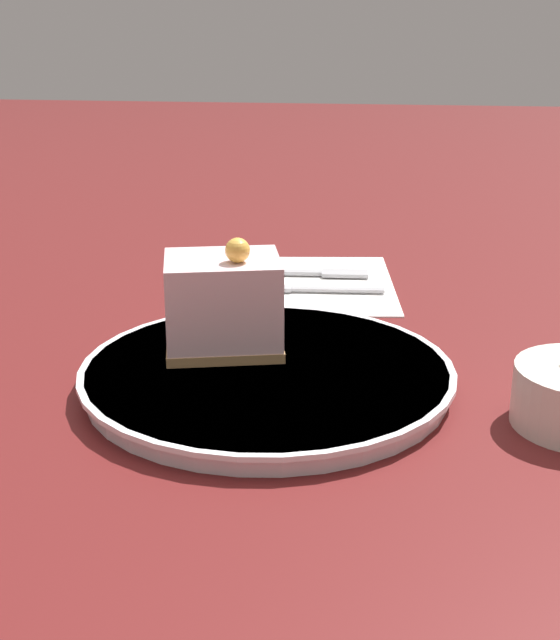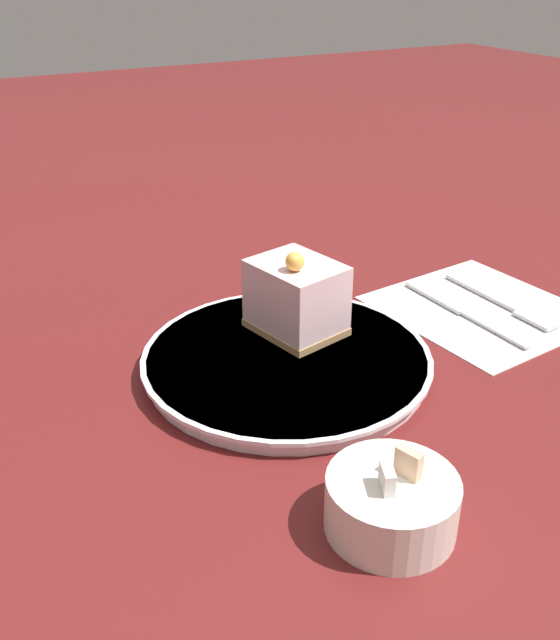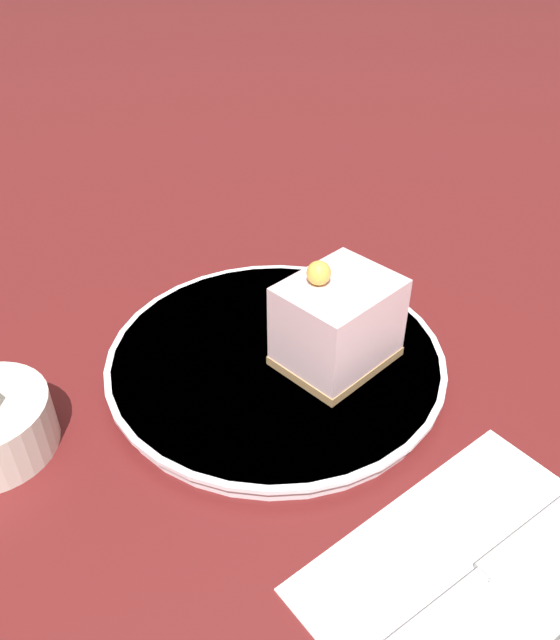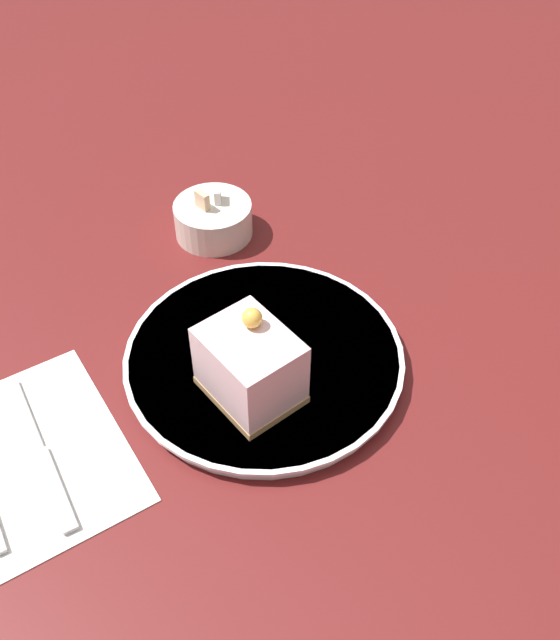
% 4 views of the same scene
% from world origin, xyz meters
% --- Properties ---
extents(ground_plane, '(4.00, 4.00, 0.00)m').
position_xyz_m(ground_plane, '(0.00, 0.00, 0.00)').
color(ground_plane, '#5B1919').
extents(plate, '(0.29, 0.29, 0.02)m').
position_xyz_m(plate, '(-0.02, -0.02, 0.01)').
color(plate, white).
rests_on(plate, ground_plane).
extents(cake_slice, '(0.09, 0.11, 0.10)m').
position_xyz_m(cake_slice, '(-0.05, -0.06, 0.06)').
color(cake_slice, '#AD8451').
rests_on(cake_slice, plate).
extents(napkin, '(0.23, 0.23, 0.00)m').
position_xyz_m(napkin, '(-0.28, -0.02, 0.00)').
color(napkin, white).
rests_on(napkin, ground_plane).
extents(knife, '(0.02, 0.19, 0.00)m').
position_xyz_m(knife, '(-0.25, -0.04, 0.01)').
color(knife, '#B2B2B7').
rests_on(knife, napkin).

